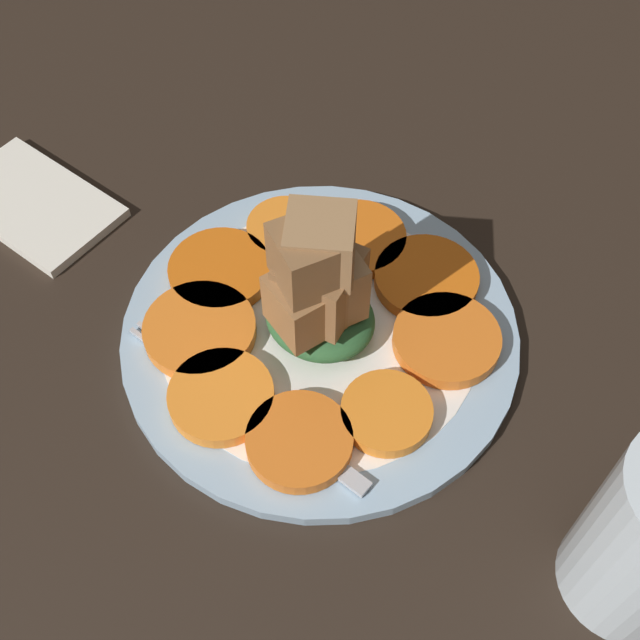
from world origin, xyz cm
name	(u,v)px	position (x,y,z in cm)	size (l,w,h in cm)	color
table_slab	(320,345)	(0.00, 0.00, 1.00)	(120.00, 120.00, 2.00)	black
plate	(320,333)	(0.00, 0.00, 2.52)	(27.79, 27.79, 1.05)	#99B7D1
carrot_slice_0	(299,441)	(4.44, -7.89, 3.64)	(6.80, 6.80, 1.07)	orange
carrot_slice_1	(386,413)	(7.64, -2.92, 3.64)	(5.96, 5.96, 1.07)	orange
carrot_slice_2	(447,340)	(7.65, 4.24, 3.64)	(7.40, 7.40, 1.07)	orange
carrot_slice_3	(426,278)	(3.64, 7.85, 3.64)	(7.53, 7.53, 1.07)	#D45F13
carrot_slice_4	(359,239)	(-2.44, 7.90, 3.64)	(7.10, 7.10, 1.07)	orange
carrot_slice_5	(286,229)	(-7.41, 5.35, 3.64)	(5.87, 5.87, 1.07)	orange
carrot_slice_6	(220,271)	(-8.65, -0.70, 3.64)	(7.44, 7.44, 1.07)	#D45F12
carrot_slice_7	(200,330)	(-6.27, -5.45, 3.64)	(7.79, 7.79, 1.07)	orange
carrot_slice_8	(221,397)	(-1.58, -8.50, 3.64)	(6.95, 6.95, 1.07)	orange
center_pile	(317,287)	(-0.03, -0.26, 8.03)	(7.81, 7.72, 10.99)	#2D6033
fork	(241,395)	(-0.76, -7.52, 3.30)	(19.92, 2.54, 0.40)	#B2B2B7
napkin	(34,204)	(-25.68, -3.99, 2.40)	(13.45, 8.07, 0.80)	silver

